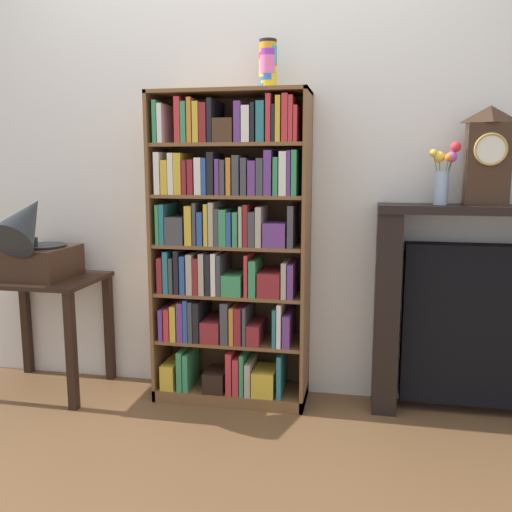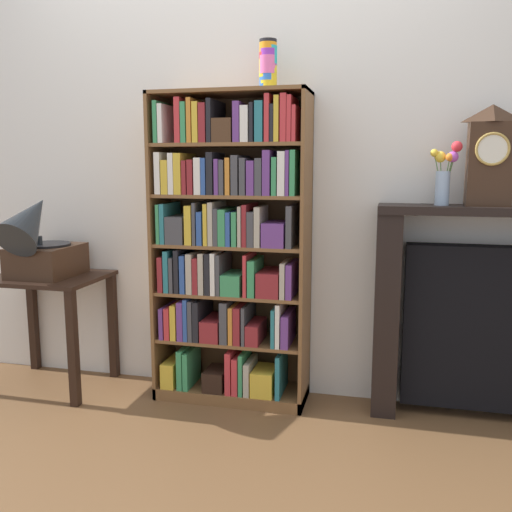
% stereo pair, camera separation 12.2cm
% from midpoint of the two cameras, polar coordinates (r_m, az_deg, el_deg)
% --- Properties ---
extents(ground_plane, '(7.87, 6.40, 0.02)m').
position_cam_midpoint_polar(ground_plane, '(2.96, -4.29, -15.38)').
color(ground_plane, brown).
extents(wall_back, '(4.87, 0.08, 2.60)m').
position_cam_midpoint_polar(wall_back, '(2.97, -0.47, 10.72)').
color(wall_back, silver).
rests_on(wall_back, ground).
extents(bookshelf, '(0.79, 0.30, 1.59)m').
position_cam_midpoint_polar(bookshelf, '(2.84, -4.07, 0.46)').
color(bookshelf, brown).
rests_on(bookshelf, ground).
extents(cup_stack, '(0.09, 0.09, 0.24)m').
position_cam_midpoint_polar(cup_stack, '(2.83, -0.06, 19.09)').
color(cup_stack, blue).
rests_on(cup_stack, bookshelf).
extents(side_table_left, '(0.59, 0.48, 0.63)m').
position_cam_midpoint_polar(side_table_left, '(3.24, -21.97, -4.60)').
color(side_table_left, black).
rests_on(side_table_left, ground).
extents(gramophone, '(0.30, 0.50, 0.50)m').
position_cam_midpoint_polar(gramophone, '(3.13, -22.94, 1.24)').
color(gramophone, '#382316').
rests_on(gramophone, side_table_left).
extents(fireplace_mantel, '(1.10, 0.24, 1.04)m').
position_cam_midpoint_polar(fireplace_mantel, '(2.91, 21.89, -5.62)').
color(fireplace_mantel, black).
rests_on(fireplace_mantel, ground).
extents(mantel_clock, '(0.19, 0.12, 0.46)m').
position_cam_midpoint_polar(mantel_clock, '(2.78, 21.64, 9.58)').
color(mantel_clock, '#382316').
rests_on(mantel_clock, fireplace_mantel).
extents(flower_vase, '(0.14, 0.08, 0.30)m').
position_cam_midpoint_polar(flower_vase, '(2.75, 17.57, 8.05)').
color(flower_vase, '#99B2D1').
rests_on(flower_vase, fireplace_mantel).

